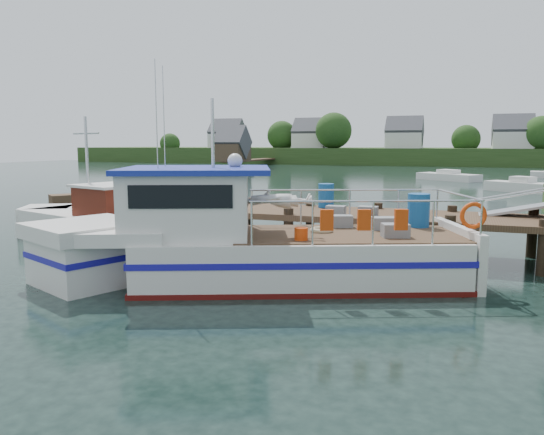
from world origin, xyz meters
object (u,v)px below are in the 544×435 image
(work_boat, at_px, (98,223))
(moored_b, at_px, (522,186))
(moored_d, at_px, (448,176))
(dock, at_px, (523,192))
(moored_e, at_px, (240,171))
(moored_rowboat, at_px, (82,198))
(moored_a, at_px, (181,180))
(lobster_boat, at_px, (245,244))

(work_boat, distance_m, moored_b, 33.04)
(moored_b, bearing_deg, moored_d, 116.40)
(dock, relative_size, moored_e, 4.18)
(work_boat, bearing_deg, moored_b, 76.31)
(moored_rowboat, bearing_deg, dock, -42.52)
(work_boat, distance_m, moored_d, 41.72)
(moored_a, relative_size, moored_e, 1.50)
(moored_rowboat, height_order, moored_b, moored_b)
(lobster_boat, height_order, moored_e, lobster_boat)
(work_boat, xyz_separation_m, moored_e, (-12.62, 42.97, -0.36))
(moored_d, relative_size, moored_e, 1.63)
(moored_rowboat, height_order, moored_a, moored_rowboat)
(work_boat, height_order, moored_rowboat, work_boat)
(dock, xyz_separation_m, moored_e, (-27.13, 41.61, -1.86))
(moored_a, xyz_separation_m, moored_d, (22.57, 14.12, 0.02))
(moored_b, bearing_deg, work_boat, -120.49)
(moored_b, bearing_deg, moored_e, 154.39)
(moored_e, bearing_deg, moored_a, -75.83)
(dock, distance_m, moored_b, 27.10)
(moored_a, height_order, moored_e, moored_a)
(work_boat, xyz_separation_m, moored_b, (17.11, 28.27, -0.30))
(moored_rowboat, bearing_deg, moored_e, 74.17)
(moored_d, bearing_deg, moored_rowboat, -147.57)
(lobster_boat, relative_size, moored_e, 2.92)
(dock, height_order, work_boat, work_boat)
(lobster_boat, bearing_deg, moored_d, 62.87)
(moored_rowboat, bearing_deg, moored_b, 12.80)
(dock, bearing_deg, moored_a, 136.16)
(dock, distance_m, work_boat, 14.65)
(moored_rowboat, relative_size, moored_e, 0.92)
(dock, height_order, moored_rowboat, dock)
(moored_b, height_order, moored_e, moored_b)
(lobster_boat, xyz_separation_m, moored_rowboat, (-16.31, 13.41, -0.65))
(moored_d, bearing_deg, work_boat, -129.40)
(dock, xyz_separation_m, moored_d, (-3.11, 38.78, -1.84))
(work_boat, height_order, moored_b, work_boat)
(work_boat, bearing_deg, moored_d, 91.64)
(moored_e, bearing_deg, moored_rowboat, -74.33)
(dock, bearing_deg, moored_rowboat, 159.71)
(lobster_boat, height_order, moored_a, lobster_boat)
(lobster_boat, xyz_separation_m, moored_d, (4.01, 43.52, -0.64))
(lobster_boat, xyz_separation_m, moored_e, (-20.01, 46.36, -0.66))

